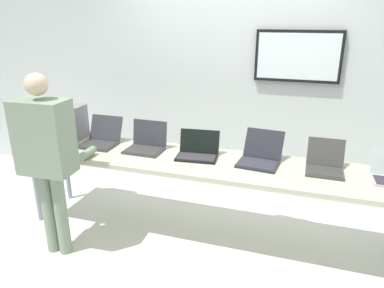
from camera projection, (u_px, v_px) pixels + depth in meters
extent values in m
cube|color=silver|center=(203.00, 237.00, 3.51)|extent=(8.00, 8.00, 0.04)
cube|color=silver|center=(232.00, 85.00, 4.08)|extent=(8.00, 0.06, 2.55)
cube|color=black|center=(298.00, 56.00, 3.71)|extent=(0.87, 0.05, 0.53)
cube|color=white|center=(298.00, 56.00, 3.70)|extent=(0.81, 0.02, 0.47)
cube|color=#B4B096|center=(203.00, 162.00, 3.24)|extent=(3.59, 0.70, 0.04)
cylinder|color=gray|center=(36.00, 187.00, 3.65)|extent=(0.05, 0.05, 0.75)
cylinder|color=gray|center=(67.00, 169.00, 4.10)|extent=(0.05, 0.05, 0.75)
cube|color=slate|center=(62.00, 124.00, 3.72)|extent=(0.38, 0.39, 0.36)
cube|color=black|center=(49.00, 129.00, 3.54)|extent=(0.04, 0.01, 0.03)
cube|color=#35343C|center=(98.00, 145.00, 3.59)|extent=(0.35, 0.27, 0.02)
cube|color=#303130|center=(97.00, 145.00, 3.57)|extent=(0.32, 0.22, 0.00)
cube|color=#35343C|center=(106.00, 128.00, 3.71)|extent=(0.35, 0.11, 0.24)
cube|color=#325937|center=(106.00, 128.00, 3.71)|extent=(0.32, 0.09, 0.21)
cube|color=#36353E|center=(144.00, 151.00, 3.44)|extent=(0.36, 0.26, 0.02)
cube|color=#33332F|center=(143.00, 150.00, 3.43)|extent=(0.33, 0.21, 0.00)
cube|color=#36353E|center=(150.00, 133.00, 3.53)|extent=(0.36, 0.05, 0.25)
cube|color=black|center=(150.00, 133.00, 3.53)|extent=(0.33, 0.04, 0.22)
cube|color=black|center=(197.00, 158.00, 3.27)|extent=(0.39, 0.26, 0.02)
cube|color=#302D33|center=(196.00, 157.00, 3.26)|extent=(0.36, 0.20, 0.00)
cube|color=black|center=(200.00, 141.00, 3.36)|extent=(0.38, 0.11, 0.21)
cube|color=black|center=(200.00, 141.00, 3.37)|extent=(0.35, 0.09, 0.18)
cube|color=#23242B|center=(258.00, 164.00, 3.13)|extent=(0.37, 0.30, 0.02)
cube|color=#2C2D37|center=(257.00, 164.00, 3.11)|extent=(0.34, 0.25, 0.00)
cube|color=#23242B|center=(264.00, 144.00, 3.25)|extent=(0.36, 0.17, 0.24)
cube|color=#364183|center=(264.00, 144.00, 3.26)|extent=(0.33, 0.14, 0.21)
cube|color=#3B3A39|center=(324.00, 172.00, 2.97)|extent=(0.30, 0.24, 0.02)
cube|color=#30332E|center=(325.00, 171.00, 2.95)|extent=(0.27, 0.19, 0.00)
cube|color=#3B3A39|center=(326.00, 152.00, 3.08)|extent=(0.30, 0.10, 0.22)
cube|color=#B7C9F4|center=(326.00, 152.00, 3.08)|extent=(0.27, 0.09, 0.19)
cylinder|color=gray|center=(49.00, 212.00, 3.16)|extent=(0.12, 0.12, 0.78)
cylinder|color=gray|center=(61.00, 214.00, 3.13)|extent=(0.12, 0.12, 0.78)
cube|color=gray|center=(44.00, 137.00, 2.91)|extent=(0.45, 0.28, 0.62)
sphere|color=beige|center=(36.00, 84.00, 2.77)|extent=(0.18, 0.18, 0.18)
cylinder|color=gray|center=(52.00, 152.00, 3.30)|extent=(0.09, 0.32, 0.07)
cylinder|color=gray|center=(84.00, 155.00, 3.22)|extent=(0.09, 0.32, 0.07)
cube|color=white|center=(63.00, 150.00, 3.49)|extent=(0.22, 0.30, 0.00)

